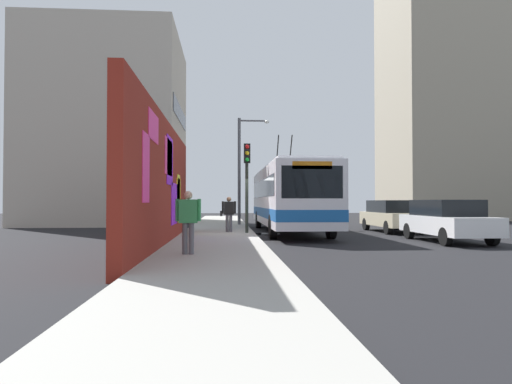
% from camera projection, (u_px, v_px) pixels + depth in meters
% --- Properties ---
extents(ground_plane, '(80.00, 80.00, 0.00)m').
position_uv_depth(ground_plane, '(255.00, 237.00, 19.49)').
color(ground_plane, black).
extents(sidewalk_slab, '(48.00, 3.20, 0.15)m').
position_uv_depth(sidewalk_slab, '(218.00, 235.00, 19.38)').
color(sidewalk_slab, '#9E9B93').
rests_on(sidewalk_slab, ground_plane).
extents(graffiti_wall, '(13.54, 0.32, 4.20)m').
position_uv_depth(graffiti_wall, '(164.00, 184.00, 15.09)').
color(graffiti_wall, maroon).
rests_on(graffiti_wall, ground_plane).
extents(building_far_left, '(9.86, 9.55, 12.74)m').
position_uv_depth(building_far_left, '(110.00, 131.00, 30.98)').
color(building_far_left, '#B2A899').
rests_on(building_far_left, ground_plane).
extents(building_far_right, '(8.57, 8.20, 21.33)m').
position_uv_depth(building_far_right, '(437.00, 96.00, 38.82)').
color(building_far_right, '#9E937F').
rests_on(building_far_right, ground_plane).
extents(city_bus, '(11.99, 2.65, 4.96)m').
position_uv_depth(city_bus, '(289.00, 196.00, 21.96)').
color(city_bus, silver).
rests_on(city_bus, ground_plane).
extents(parked_car_white, '(4.60, 1.87, 1.58)m').
position_uv_depth(parked_car_white, '(446.00, 220.00, 16.88)').
color(parked_car_white, white).
rests_on(parked_car_white, ground_plane).
extents(parked_car_champagne, '(4.87, 1.86, 1.58)m').
position_uv_depth(parked_car_champagne, '(392.00, 215.00, 22.36)').
color(parked_car_champagne, '#C6B793').
rests_on(parked_car_champagne, ground_plane).
extents(pedestrian_near_wall, '(0.22, 0.66, 1.64)m').
position_uv_depth(pedestrian_near_wall, '(188.00, 217.00, 11.67)').
color(pedestrian_near_wall, '#595960').
rests_on(pedestrian_near_wall, sidewalk_slab).
extents(pedestrian_midblock, '(0.22, 0.72, 1.58)m').
position_uv_depth(pedestrian_midblock, '(229.00, 212.00, 20.24)').
color(pedestrian_midblock, '#595960').
rests_on(pedestrian_midblock, sidewalk_slab).
extents(traffic_light, '(0.49, 0.28, 3.91)m').
position_uv_depth(traffic_light, '(247.00, 172.00, 19.57)').
color(traffic_light, '#2D382D').
rests_on(traffic_light, sidewalk_slab).
extents(street_lamp, '(0.44, 1.89, 6.38)m').
position_uv_depth(street_lamp, '(243.00, 163.00, 26.94)').
color(street_lamp, '#4C4C51').
rests_on(street_lamp, sidewalk_slab).
extents(curbside_puddle, '(1.38, 1.38, 0.00)m').
position_uv_depth(curbside_puddle, '(266.00, 234.00, 21.02)').
color(curbside_puddle, black).
rests_on(curbside_puddle, ground_plane).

